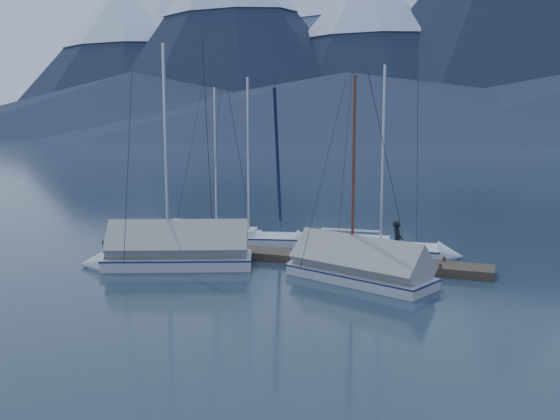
% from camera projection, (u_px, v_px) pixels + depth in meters
% --- Properties ---
extents(ground, '(1000.00, 1000.00, 0.00)m').
position_uv_depth(ground, '(263.00, 269.00, 24.49)').
color(ground, '#152330').
rests_on(ground, ground).
extents(mountain_range, '(877.00, 584.00, 150.50)m').
position_uv_depth(mountain_range, '(506.00, 39.00, 357.11)').
color(mountain_range, '#475675').
rests_on(mountain_range, ground).
extents(dock, '(18.00, 1.50, 0.54)m').
position_uv_depth(dock, '(280.00, 256.00, 26.32)').
color(dock, '#382D23').
rests_on(dock, ground).
extents(mooring_posts, '(15.12, 1.52, 0.35)m').
position_uv_depth(mooring_posts, '(270.00, 250.00, 26.47)').
color(mooring_posts, '#382D23').
rests_on(mooring_posts, ground).
extents(sailboat_open_left, '(6.49, 2.79, 8.57)m').
position_uv_depth(sailboat_open_left, '(225.00, 238.00, 30.46)').
color(sailboat_open_left, silver).
rests_on(sailboat_open_left, ground).
extents(sailboat_open_mid, '(7.10, 3.60, 9.04)m').
position_uv_depth(sailboat_open_mid, '(258.00, 240.00, 29.79)').
color(sailboat_open_mid, silver).
rests_on(sailboat_open_mid, ground).
extents(sailboat_open_right, '(7.25, 3.05, 9.40)m').
position_uv_depth(sailboat_open_right, '(391.00, 251.00, 27.14)').
color(sailboat_open_right, silver).
rests_on(sailboat_open_right, ground).
extents(sailboat_covered_near, '(6.86, 4.19, 8.56)m').
position_uv_depth(sailboat_covered_near, '(349.00, 269.00, 22.75)').
color(sailboat_covered_near, silver).
rests_on(sailboat_covered_near, ground).
extents(sailboat_covered_far, '(7.45, 4.75, 10.07)m').
position_uv_depth(sailboat_covered_far, '(165.00, 255.00, 24.83)').
color(sailboat_covered_far, silver).
rests_on(sailboat_covered_far, ground).
extents(person, '(0.42, 0.63, 1.69)m').
position_uv_depth(person, '(397.00, 241.00, 24.22)').
color(person, black).
rests_on(person, dock).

